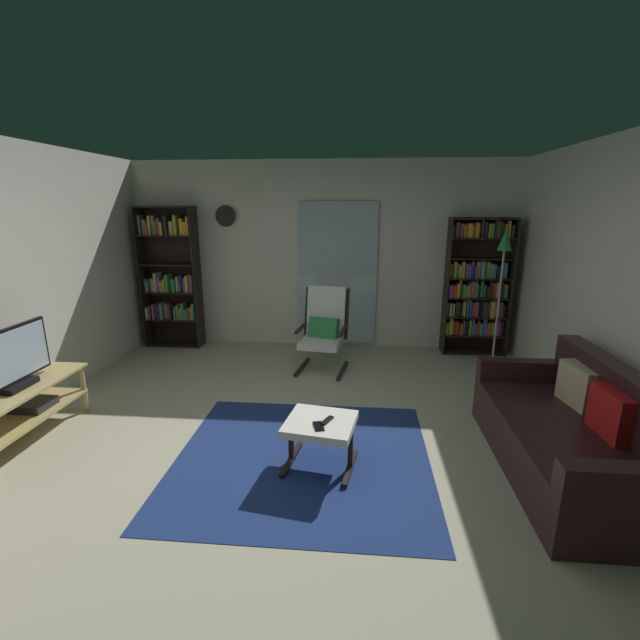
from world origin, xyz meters
The scene contains 15 objects.
ground_plane centered at (0.00, 0.00, 0.00)m, with size 7.02×7.02×0.00m, color #B5AF94.
wall_back centered at (0.00, 2.90, 1.30)m, with size 5.60×0.06×2.60m, color silver.
glass_door_panel centered at (0.22, 2.83, 1.05)m, with size 1.10×0.01×2.00m, color silver.
area_rug centered at (0.09, -0.14, 0.00)m, with size 2.06×1.93×0.01m, color navy.
tv_stand centered at (-2.38, -0.05, 0.33)m, with size 0.49×1.25×0.50m.
television centered at (-2.37, -0.07, 0.74)m, with size 0.20×0.84×0.52m.
bookshelf_near_tv centered at (-2.14, 2.66, 1.03)m, with size 0.80×0.30×1.99m.
bookshelf_near_sofa centered at (2.11, 2.69, 0.94)m, with size 0.84×0.30×1.84m.
leather_sofa centered at (2.18, -0.13, 0.30)m, with size 0.89×1.85×0.84m.
lounge_armchair centered at (0.10, 1.91, 0.53)m, with size 0.65×0.72×1.02m.
ottoman centered at (0.24, -0.23, 0.33)m, with size 0.59×0.56×0.40m.
tv_remote centered at (0.30, -0.25, 0.41)m, with size 0.04×0.14×0.02m, color black.
cell_phone centered at (0.24, -0.33, 0.40)m, with size 0.07×0.14×0.01m, color black.
floor_lamp_by_shelf centered at (2.20, 2.01, 1.35)m, with size 0.22×0.22×1.74m.
wall_clock centered at (-1.35, 2.82, 1.85)m, with size 0.29×0.03×0.29m.
Camera 1 is at (0.51, -3.24, 2.01)m, focal length 24.33 mm.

